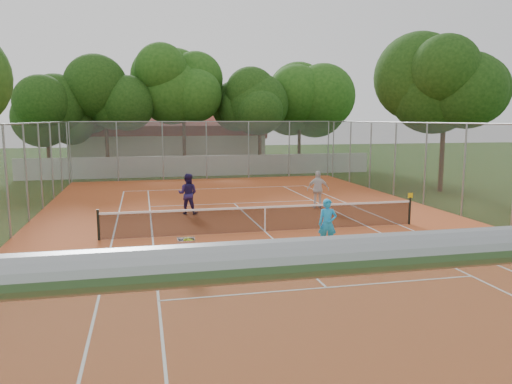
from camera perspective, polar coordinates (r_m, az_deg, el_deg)
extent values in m
plane|color=#1B360E|center=(18.67, 1.03, -4.61)|extent=(120.00, 120.00, 0.00)
cube|color=#B85023|center=(18.66, 1.03, -4.58)|extent=(18.00, 34.00, 0.02)
cube|color=white|center=(18.66, 1.03, -4.54)|extent=(10.98, 23.78, 0.01)
cube|color=black|center=(18.56, 1.03, -3.07)|extent=(11.88, 0.10, 0.98)
cube|color=slate|center=(18.32, 1.04, 1.50)|extent=(18.00, 34.00, 4.00)
cube|color=silver|center=(37.07, -6.04, 3.01)|extent=(26.00, 0.30, 1.50)
cube|color=beige|center=(46.76, -9.99, 5.81)|extent=(16.40, 9.00, 4.40)
cube|color=black|center=(39.90, -6.66, 9.48)|extent=(29.00, 19.00, 10.00)
imported|color=#1A9BE2|center=(16.28, 8.17, -3.63)|extent=(0.67, 0.53, 1.63)
imported|color=#23194C|center=(22.14, -7.80, -0.20)|extent=(1.05, 0.93, 1.80)
imported|color=silver|center=(23.57, 7.11, 0.29)|extent=(1.11, 0.67, 1.77)
cube|color=#B1B1B8|center=(13.89, -7.96, -7.02)|extent=(0.58, 0.58, 1.01)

